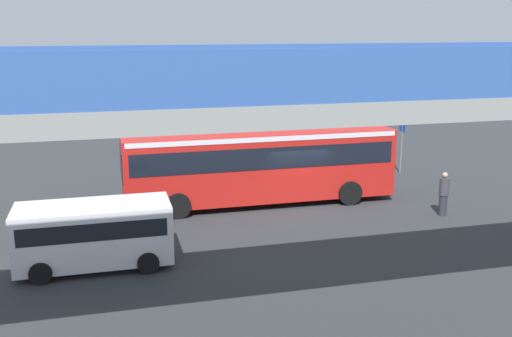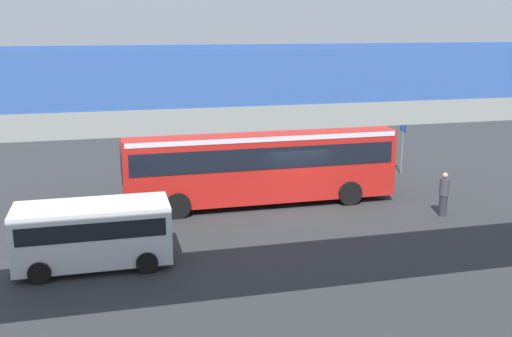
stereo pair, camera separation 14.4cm
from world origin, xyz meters
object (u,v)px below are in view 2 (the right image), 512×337
object	(u,v)px
traffic_sign	(403,138)
city_bus	(259,160)
parked_van	(93,231)
pedestrian	(444,194)

from	to	relation	value
traffic_sign	city_bus	bearing A→B (deg)	20.76
city_bus	traffic_sign	world-z (taller)	city_bus
traffic_sign	parked_van	bearing A→B (deg)	29.51
city_bus	pedestrian	xyz separation A→B (m)	(-6.75, 3.57, -1.00)
traffic_sign	pedestrian	bearing A→B (deg)	76.07
pedestrian	traffic_sign	xyz separation A→B (m)	(-1.68, -6.77, 1.00)
city_bus	parked_van	bearing A→B (deg)	38.53
parked_van	traffic_sign	distance (m)	17.56
pedestrian	traffic_sign	distance (m)	7.04
city_bus	pedestrian	distance (m)	7.70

